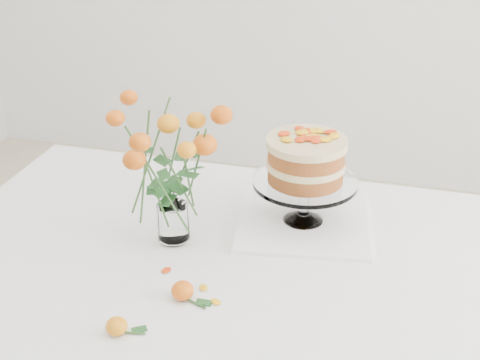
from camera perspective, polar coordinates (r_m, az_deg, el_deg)
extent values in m
cube|color=tan|center=(1.57, -0.80, -7.22)|extent=(1.40, 0.90, 0.04)
cylinder|color=tan|center=(2.27, -13.41, -7.49)|extent=(0.06, 0.06, 0.71)
cylinder|color=tan|center=(2.06, 19.58, -12.45)|extent=(0.06, 0.06, 0.71)
cube|color=white|center=(1.55, -0.81, -6.52)|extent=(1.42, 0.92, 0.01)
cube|color=white|center=(1.99, 2.88, -1.95)|extent=(1.42, 0.01, 0.20)
cube|color=white|center=(1.68, 5.40, -3.55)|extent=(0.37, 0.37, 0.01)
cylinder|color=white|center=(1.65, 5.49, -1.61)|extent=(0.03, 0.03, 0.08)
cylinder|color=white|center=(1.63, 5.56, -0.17)|extent=(0.26, 0.26, 0.01)
cylinder|color=#965421|center=(1.62, 5.60, 0.58)|extent=(0.22, 0.22, 0.04)
cylinder|color=beige|center=(1.60, 5.64, 1.43)|extent=(0.23, 0.23, 0.02)
cylinder|color=#965421|center=(1.59, 5.68, 2.29)|extent=(0.22, 0.22, 0.04)
cylinder|color=beige|center=(1.58, 5.73, 3.19)|extent=(0.24, 0.24, 0.02)
cylinder|color=white|center=(1.61, -5.63, -5.02)|extent=(0.06, 0.06, 0.01)
cylinder|color=white|center=(1.59, -5.71, -3.55)|extent=(0.08, 0.08, 0.09)
ellipsoid|color=orange|center=(1.34, -10.49, -12.16)|extent=(0.04, 0.04, 0.04)
cylinder|color=#2E5722|center=(1.34, -9.17, -12.81)|extent=(0.05, 0.01, 0.00)
ellipsoid|color=#E4560B|center=(1.41, -4.93, -9.39)|extent=(0.05, 0.05, 0.04)
cylinder|color=#2E5722|center=(1.40, -3.87, -10.48)|extent=(0.05, 0.03, 0.00)
ellipsoid|color=#FBB50F|center=(1.51, -6.31, -7.67)|extent=(0.03, 0.02, 0.00)
ellipsoid|color=#FBB50F|center=(1.45, -3.14, -9.17)|extent=(0.03, 0.02, 0.00)
ellipsoid|color=#FBB50F|center=(1.41, -2.08, -10.35)|extent=(0.03, 0.02, 0.00)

